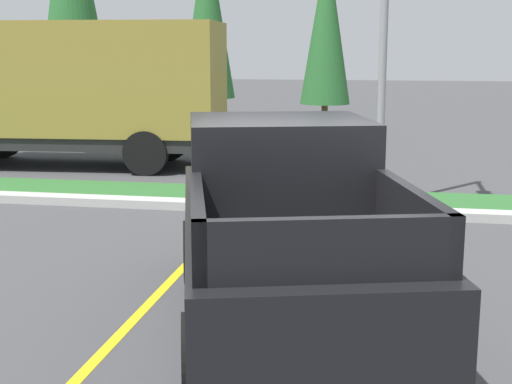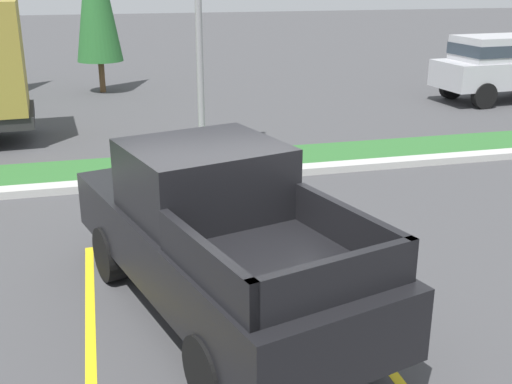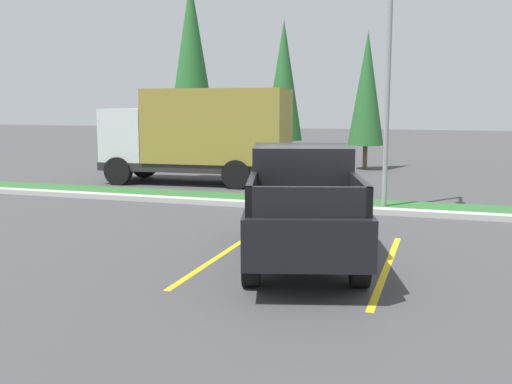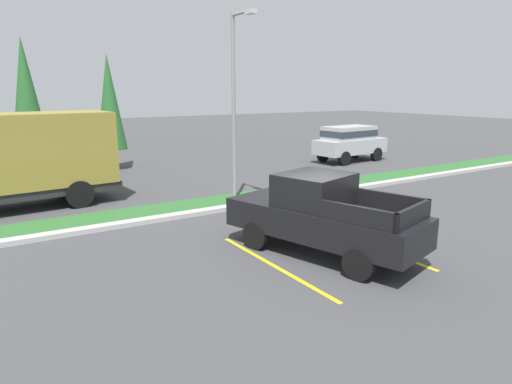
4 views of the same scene
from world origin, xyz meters
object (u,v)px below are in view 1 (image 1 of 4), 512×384
at_px(cargo_truck_distant, 88,89).
at_px(cypress_tree_left_inner, 207,12).
at_px(cypress_tree_center, 326,24).
at_px(pickup_truck_main, 282,227).

height_order(cargo_truck_distant, cypress_tree_left_inner, cypress_tree_left_inner).
relative_size(cypress_tree_left_inner, cypress_tree_center, 1.11).
bearing_deg(pickup_truck_main, cypress_tree_center, 93.53).
distance_m(pickup_truck_main, cargo_truck_distant, 11.15).
bearing_deg(cypress_tree_center, cargo_truck_distant, -127.37).
xyz_separation_m(pickup_truck_main, cypress_tree_left_inner, (-4.85, 16.30, 2.91)).
distance_m(pickup_truck_main, cypress_tree_left_inner, 17.25).
distance_m(cypress_tree_left_inner, cypress_tree_center, 3.90).
height_order(cargo_truck_distant, cypress_tree_center, cypress_tree_center).
height_order(pickup_truck_main, cargo_truck_distant, cargo_truck_distant).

